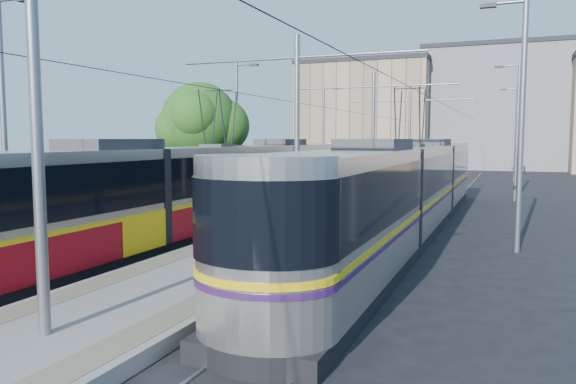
% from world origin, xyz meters
% --- Properties ---
extents(ground, '(160.00, 160.00, 0.00)m').
position_xyz_m(ground, '(0.00, 0.00, 0.00)').
color(ground, black).
rests_on(ground, ground).
extents(platform, '(4.00, 50.00, 0.30)m').
position_xyz_m(platform, '(0.00, 17.00, 0.15)').
color(platform, gray).
rests_on(platform, ground).
extents(tactile_strip_left, '(0.70, 50.00, 0.01)m').
position_xyz_m(tactile_strip_left, '(-1.45, 17.00, 0.30)').
color(tactile_strip_left, gray).
rests_on(tactile_strip_left, platform).
extents(tactile_strip_right, '(0.70, 50.00, 0.01)m').
position_xyz_m(tactile_strip_right, '(1.45, 17.00, 0.30)').
color(tactile_strip_right, gray).
rests_on(tactile_strip_right, platform).
extents(rails, '(8.71, 70.00, 0.03)m').
position_xyz_m(rails, '(0.00, 17.00, 0.02)').
color(rails, gray).
rests_on(rails, ground).
extents(tram_left, '(2.43, 32.39, 5.50)m').
position_xyz_m(tram_left, '(-3.60, 8.70, 1.70)').
color(tram_left, black).
rests_on(tram_left, ground).
extents(tram_right, '(2.43, 28.83, 5.50)m').
position_xyz_m(tram_right, '(3.60, 10.56, 1.86)').
color(tram_right, black).
rests_on(tram_right, ground).
extents(catenary, '(9.20, 70.00, 7.00)m').
position_xyz_m(catenary, '(0.00, 14.15, 4.52)').
color(catenary, slate).
rests_on(catenary, platform).
extents(street_lamps, '(15.18, 38.22, 8.00)m').
position_xyz_m(street_lamps, '(-0.00, 21.00, 4.18)').
color(street_lamps, slate).
rests_on(street_lamps, ground).
extents(shelter, '(0.73, 1.10, 2.31)m').
position_xyz_m(shelter, '(0.55, 12.62, 1.51)').
color(shelter, black).
rests_on(shelter, platform).
extents(tree, '(4.58, 4.23, 6.65)m').
position_xyz_m(tree, '(-8.25, 15.77, 4.50)').
color(tree, '#382314').
rests_on(tree, ground).
extents(building_left, '(16.32, 12.24, 13.25)m').
position_xyz_m(building_left, '(-10.00, 60.00, 6.64)').
color(building_left, tan).
rests_on(building_left, ground).
extents(building_centre, '(18.36, 14.28, 14.70)m').
position_xyz_m(building_centre, '(6.00, 64.00, 7.36)').
color(building_centre, gray).
rests_on(building_centre, ground).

